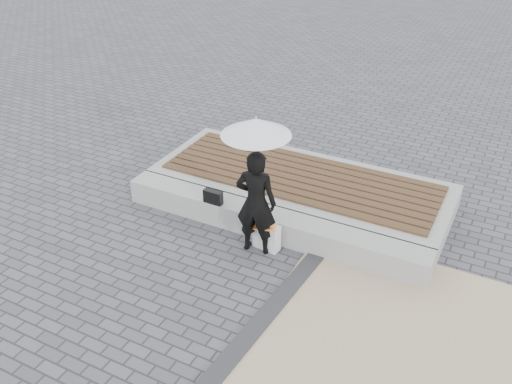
% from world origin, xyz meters
% --- Properties ---
extents(ground, '(80.00, 80.00, 0.00)m').
position_xyz_m(ground, '(0.00, 0.00, 0.00)').
color(ground, '#505055').
rests_on(ground, ground).
extents(edging_band, '(0.61, 5.20, 0.04)m').
position_xyz_m(edging_band, '(0.75, -0.50, 0.02)').
color(edging_band, '#302F32').
rests_on(edging_band, ground).
extents(seating_ledge, '(5.00, 0.45, 0.40)m').
position_xyz_m(seating_ledge, '(0.00, 1.60, 0.20)').
color(seating_ledge, '#989893').
rests_on(seating_ledge, ground).
extents(timber_platform, '(5.00, 2.00, 0.40)m').
position_xyz_m(timber_platform, '(0.00, 2.80, 0.20)').
color(timber_platform, '#9D9E99').
rests_on(timber_platform, ground).
extents(timber_decking, '(4.60, 1.60, 0.04)m').
position_xyz_m(timber_decking, '(0.00, 2.80, 0.42)').
color(timber_decking, brown).
rests_on(timber_decking, timber_platform).
extents(woman, '(0.66, 0.49, 1.64)m').
position_xyz_m(woman, '(-0.00, 1.15, 0.82)').
color(woman, black).
rests_on(woman, ground).
extents(parasol, '(0.96, 0.96, 1.23)m').
position_xyz_m(parasol, '(-0.00, 1.15, 2.01)').
color(parasol, '#B8B8BE').
rests_on(parasol, ground).
extents(handbag, '(0.31, 0.11, 0.22)m').
position_xyz_m(handbag, '(-0.90, 1.44, 0.51)').
color(handbag, black).
rests_on(handbag, seating_ledge).
extents(canvas_tote, '(0.42, 0.22, 0.42)m').
position_xyz_m(canvas_tote, '(0.13, 1.25, 0.21)').
color(canvas_tote, silver).
rests_on(canvas_tote, ground).
extents(magazine, '(0.38, 0.32, 0.01)m').
position_xyz_m(magazine, '(0.13, 1.20, 0.43)').
color(magazine, '#FF3931').
rests_on(magazine, canvas_tote).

